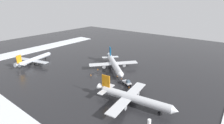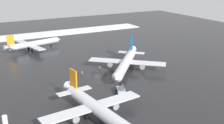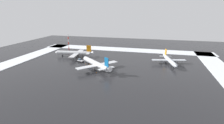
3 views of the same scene
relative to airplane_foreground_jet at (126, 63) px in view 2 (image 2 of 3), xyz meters
The scene contains 12 objects.
ground_plane 10.83m from the airplane_foreground_jet, 130.39° to the right, with size 240.00×240.00×0.00m, color #232326.
snow_bank_left 74.18m from the airplane_foreground_jet, behind, with size 14.00×116.00×0.29m, color white.
airplane_foreground_jet is the anchor object (origin of this frame).
airplane_distant_tail 49.10m from the airplane_foreground_jet, 154.18° to the right, with size 22.67×27.03×8.11m.
airplane_parked_starboard 35.00m from the airplane_foreground_jet, 42.07° to the right, with size 31.33×26.07×9.30m.
pushback_tug 19.17m from the airplane_foreground_jet, 35.19° to the right, with size 5.09×3.79×2.50m.
ground_crew_by_nose_gear 9.51m from the airplane_foreground_jet, 124.73° to the right, with size 0.36×0.36×1.71m.
ground_crew_near_tug 15.65m from the airplane_foreground_jet, 101.61° to the right, with size 0.36×0.36×1.71m.
ground_crew_mid_apron 23.80m from the airplane_foreground_jet, 37.53° to the right, with size 0.36×0.36×1.71m.
traffic_cone_near_nose 12.92m from the airplane_foreground_jet, 36.03° to the right, with size 0.36×0.36×0.55m, color orange.
traffic_cone_mid_line 9.71m from the airplane_foreground_jet, 43.76° to the right, with size 0.36×0.36×0.55m, color orange.
traffic_cone_wingtip_side 8.05m from the airplane_foreground_jet, 110.24° to the left, with size 0.36×0.36×0.55m, color orange.
Camera 2 is at (85.56, -40.25, 33.06)m, focal length 45.00 mm.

